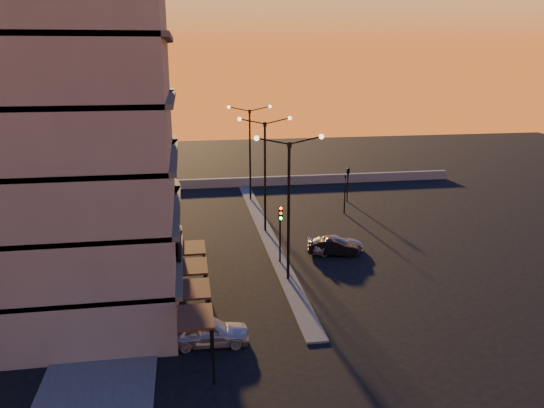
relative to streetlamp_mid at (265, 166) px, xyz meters
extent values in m
plane|color=black|center=(0.00, -10.00, -5.59)|extent=(120.00, 120.00, 0.00)
cube|color=#494946|center=(-10.50, -6.00, -5.53)|extent=(5.00, 40.00, 0.12)
cube|color=#494946|center=(0.00, 0.00, -5.53)|extent=(1.20, 36.00, 0.12)
cube|color=slate|center=(2.00, 16.00, -5.09)|extent=(44.00, 0.50, 1.00)
cylinder|color=slate|center=(-14.00, -8.00, 6.91)|extent=(14.00, 14.00, 25.00)
cube|color=slate|center=(-14.00, -13.00, 6.91)|extent=(14.00, 10.00, 25.00)
cylinder|color=black|center=(-14.00, -8.00, -3.99)|extent=(14.16, 14.16, 2.40)
cube|color=black|center=(-6.80, -12.00, -1.99)|extent=(0.15, 3.20, 1.20)
cylinder|color=black|center=(0.00, -10.00, -1.09)|extent=(0.18, 0.18, 9.00)
cube|color=black|center=(0.00, -10.00, 3.31)|extent=(0.25, 0.25, 0.35)
sphere|color=#FFE5B2|center=(-2.00, -10.00, 3.76)|extent=(0.32, 0.32, 0.32)
sphere|color=#FFE5B2|center=(2.00, -10.00, 3.76)|extent=(0.32, 0.32, 0.32)
cylinder|color=black|center=(0.00, 0.00, -1.09)|extent=(0.18, 0.18, 9.00)
cube|color=black|center=(0.00, 0.00, 3.31)|extent=(0.25, 0.25, 0.35)
sphere|color=#FFE5B2|center=(-2.00, 0.00, 3.76)|extent=(0.32, 0.32, 0.32)
sphere|color=#FFE5B2|center=(2.00, 0.00, 3.76)|extent=(0.32, 0.32, 0.32)
cylinder|color=black|center=(0.00, 10.00, -1.09)|extent=(0.18, 0.18, 9.00)
cube|color=black|center=(0.00, 10.00, 3.31)|extent=(0.25, 0.25, 0.35)
sphere|color=#FFE5B2|center=(-2.00, 10.00, 3.76)|extent=(0.32, 0.32, 0.32)
sphere|color=#FFE5B2|center=(2.00, 10.00, 3.76)|extent=(0.32, 0.32, 0.32)
cylinder|color=black|center=(0.00, -7.00, -3.99)|extent=(0.12, 0.12, 3.20)
cube|color=black|center=(0.00, -7.18, -1.84)|extent=(0.28, 0.16, 1.00)
sphere|color=#FF0C05|center=(0.00, -7.28, -1.49)|extent=(0.20, 0.20, 0.20)
sphere|color=orange|center=(0.00, -7.28, -1.84)|extent=(0.20, 0.20, 0.20)
sphere|color=#0CFF26|center=(0.00, -7.28, -2.19)|extent=(0.20, 0.20, 0.20)
cylinder|color=black|center=(8.00, 4.00, -4.19)|extent=(0.12, 0.12, 2.80)
imported|color=black|center=(8.00, 4.00, -2.39)|extent=(0.13, 0.16, 0.80)
cylinder|color=black|center=(9.50, 8.00, -4.19)|extent=(0.12, 0.12, 2.80)
imported|color=black|center=(9.50, 8.00, -2.39)|extent=(0.42, 1.99, 0.80)
imported|color=#B4B5BC|center=(-5.47, -17.11, -4.88)|extent=(4.24, 1.88, 1.42)
imported|color=black|center=(4.15, -5.97, -4.98)|extent=(3.93, 2.03, 1.23)
imported|color=#ABAEB3|center=(4.50, -5.46, -4.98)|extent=(4.43, 2.33, 1.23)
camera|label=1|loc=(-6.16, -41.31, 8.55)|focal=35.00mm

